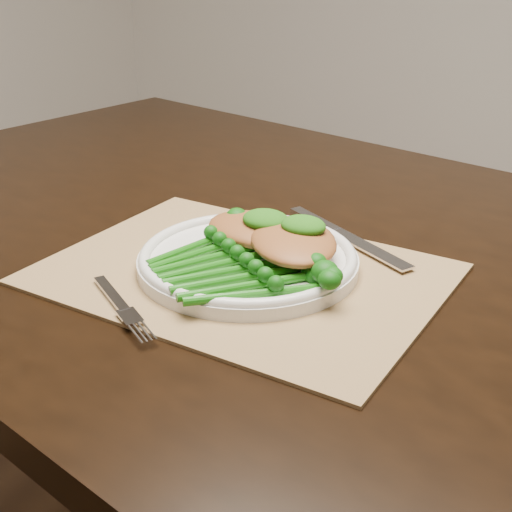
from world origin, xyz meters
The scene contains 10 objects.
dining_table centered at (0.04, -0.04, 0.38)m, with size 1.73×1.16×0.75m.
placemat centered at (0.02, -0.17, 0.75)m, with size 0.44×0.32×0.00m, color #98774D.
dinner_plate centered at (0.02, -0.15, 0.77)m, with size 0.26×0.26×0.02m.
knife centered at (0.07, -0.01, 0.76)m, with size 0.21×0.12×0.01m.
fork centered at (-0.02, -0.31, 0.76)m, with size 0.14×0.09×0.00m.
chicken_fillet_left centered at (0.01, -0.11, 0.78)m, with size 0.14×0.10×0.03m, color #9E5D2E.
chicken_fillet_right centered at (0.07, -0.13, 0.79)m, with size 0.14×0.10×0.03m, color #9E5D2E.
pesto_dollop_left centered at (0.02, -0.11, 0.80)m, with size 0.06×0.05×0.02m, color #144E0B.
pesto_dollop_right centered at (0.07, -0.12, 0.81)m, with size 0.05×0.05×0.02m, color #144E0B.
broccolini_bundle centered at (0.02, -0.20, 0.77)m, with size 0.24×0.24×0.04m.
Camera 1 is at (0.42, -0.78, 1.11)m, focal length 50.00 mm.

